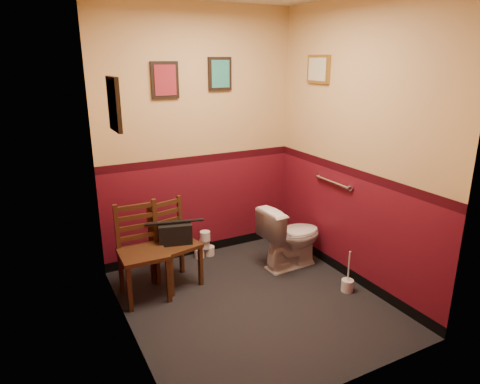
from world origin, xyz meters
name	(u,v)px	position (x,y,z in m)	size (l,w,h in m)	color
floor	(253,302)	(0.00, 0.00, 0.00)	(2.20, 2.40, 0.00)	black
wall_back	(199,137)	(0.00, 1.20, 1.35)	(2.20, 2.70, 0.00)	#5C0F1C
wall_front	(353,201)	(0.00, -1.20, 1.35)	(2.20, 2.70, 0.00)	#5C0F1C
wall_left	(121,176)	(-1.10, 0.00, 1.35)	(2.40, 2.70, 0.00)	#5C0F1C
wall_right	(355,148)	(1.10, 0.00, 1.35)	(2.40, 2.70, 0.00)	#5C0F1C
grab_bar	(333,182)	(1.07, 0.25, 0.95)	(0.05, 0.56, 0.06)	silver
framed_print_back_a	(165,80)	(-0.35, 1.18, 1.95)	(0.28, 0.04, 0.36)	black
framed_print_back_b	(220,74)	(0.25, 1.18, 2.00)	(0.26, 0.04, 0.34)	black
framed_print_left	(114,104)	(-1.08, 0.10, 1.85)	(0.04, 0.30, 0.38)	black
framed_print_right	(318,69)	(1.08, 0.60, 2.05)	(0.04, 0.34, 0.28)	olive
toilet	(291,237)	(0.72, 0.45, 0.34)	(0.39, 0.69, 0.68)	white
toilet_brush	(347,285)	(0.91, -0.25, 0.07)	(0.12, 0.12, 0.42)	silver
chair_left	(142,252)	(-0.85, 0.59, 0.45)	(0.43, 0.43, 0.89)	#3E2312
chair_right	(174,243)	(-0.51, 0.68, 0.42)	(0.47, 0.47, 0.85)	#3E2312
handbag	(175,233)	(-0.50, 0.65, 0.54)	(0.35, 0.23, 0.23)	black
tp_stack	(205,246)	(-0.02, 1.08, 0.13)	(0.24, 0.15, 0.31)	silver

